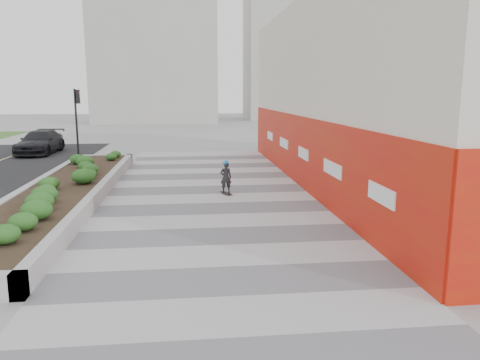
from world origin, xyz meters
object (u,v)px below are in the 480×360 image
object	(u,v)px
traffic_signal_near	(77,114)
car_dark	(40,142)
skateboarder	(226,177)
planter	(64,189)

from	to	relation	value
traffic_signal_near	car_dark	size ratio (longest dim) A/B	0.81
traffic_signal_near	skateboarder	bearing A→B (deg)	-52.54
car_dark	traffic_signal_near	bearing A→B (deg)	-46.24
planter	car_dark	size ratio (longest dim) A/B	3.46
traffic_signal_near	car_dark	distance (m)	5.37
skateboarder	planter	bearing A→B (deg)	158.12
car_dark	planter	bearing A→B (deg)	-68.66
traffic_signal_near	car_dark	xyz separation A→B (m)	(-3.34, 3.70, -2.01)
planter	skateboarder	world-z (taller)	skateboarder
skateboarder	car_dark	bearing A→B (deg)	104.77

